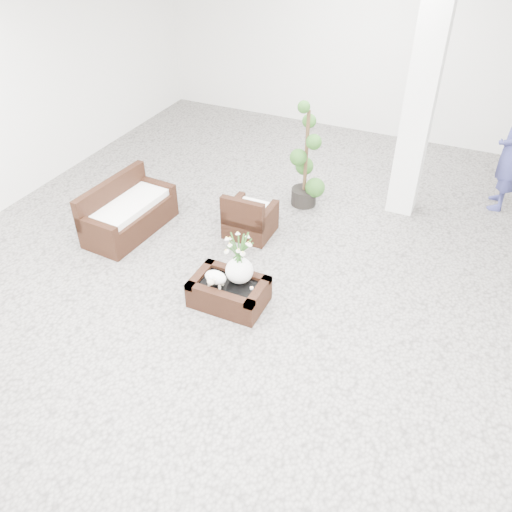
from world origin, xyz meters
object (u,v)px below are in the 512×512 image
at_px(coffee_table, 229,293).
at_px(topiary, 306,156).
at_px(loveseat, 128,208).
at_px(armchair, 250,213).

distance_m(coffee_table, topiary, 2.72).
relative_size(coffee_table, loveseat, 0.63).
height_order(coffee_table, armchair, armchair).
xyz_separation_m(loveseat, topiary, (2.05, 1.80, 0.45)).
relative_size(coffee_table, topiary, 0.54).
relative_size(coffee_table, armchair, 1.29).
bearing_deg(topiary, armchair, -110.39).
bearing_deg(armchair, coffee_table, 105.26).
bearing_deg(coffee_table, armchair, 105.53).
bearing_deg(coffee_table, loveseat, 157.87).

